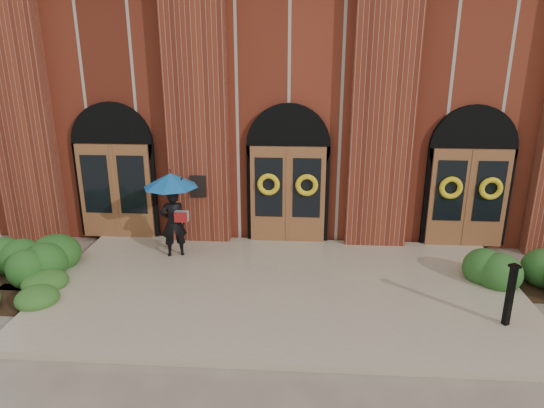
# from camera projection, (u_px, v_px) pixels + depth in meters

# --- Properties ---
(ground) EXTENTS (90.00, 90.00, 0.00)m
(ground) POSITION_uv_depth(u_px,v_px,m) (282.00, 296.00, 10.22)
(ground) COLOR gray
(ground) RESTS_ON ground
(landing) EXTENTS (10.00, 5.30, 0.15)m
(landing) POSITION_uv_depth(u_px,v_px,m) (283.00, 289.00, 10.34)
(landing) COLOR tan
(landing) RESTS_ON ground
(church_building) EXTENTS (16.20, 12.53, 7.00)m
(church_building) POSITION_uv_depth(u_px,v_px,m) (294.00, 90.00, 17.47)
(church_building) COLOR maroon
(church_building) RESTS_ON ground
(man_with_umbrella) EXTENTS (1.64, 1.64, 2.06)m
(man_with_umbrella) POSITION_uv_depth(u_px,v_px,m) (172.00, 199.00, 11.41)
(man_with_umbrella) COLOR black
(man_with_umbrella) RESTS_ON landing
(metal_post) EXTENTS (0.21, 0.21, 1.19)m
(metal_post) POSITION_uv_depth(u_px,v_px,m) (510.00, 294.00, 8.71)
(metal_post) COLOR black
(metal_post) RESTS_ON landing
(hedge_wall_left) EXTENTS (3.16, 1.26, 0.81)m
(hedge_wall_left) POSITION_uv_depth(u_px,v_px,m) (10.00, 260.00, 10.97)
(hedge_wall_left) COLOR #214D19
(hedge_wall_left) RESTS_ON ground
(hedge_wall_right) EXTENTS (3.08, 1.23, 0.79)m
(hedge_wall_right) POSITION_uv_depth(u_px,v_px,m) (533.00, 271.00, 10.45)
(hedge_wall_right) COLOR #234E1B
(hedge_wall_right) RESTS_ON ground
(hedge_front_left) EXTENTS (1.23, 1.06, 0.44)m
(hedge_front_left) POSITION_uv_depth(u_px,v_px,m) (16.00, 291.00, 9.97)
(hedge_front_left) COLOR #2C571D
(hedge_front_left) RESTS_ON ground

